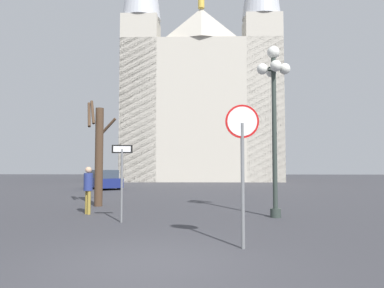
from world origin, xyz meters
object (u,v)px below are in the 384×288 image
cathedral (201,89)px  street_lamp (274,97)px  one_way_arrow_sign (122,173)px  parked_car_near_navy (103,180)px  bare_tree (99,153)px  pedestrian_walking (88,185)px  stop_sign (242,148)px

cathedral → street_lamp: size_ratio=5.93×
one_way_arrow_sign → street_lamp: size_ratio=0.41×
street_lamp → parked_car_near_navy: size_ratio=1.29×
street_lamp → parked_car_near_navy: 17.69m
bare_tree → parked_car_near_navy: size_ratio=1.01×
street_lamp → pedestrian_walking: bearing=175.1°
bare_tree → parked_car_near_navy: bare_tree is taller
street_lamp → bare_tree: bearing=156.4°
cathedral → parked_car_near_navy: (-7.34, -14.43, -9.98)m
one_way_arrow_sign → street_lamp: (5.01, 1.21, 2.63)m
one_way_arrow_sign → stop_sign: bearing=-44.3°
parked_car_near_navy → pedestrian_walking: size_ratio=2.68×
cathedral → parked_car_near_navy: size_ratio=7.65×
stop_sign → street_lamp: street_lamp is taller
bare_tree → parked_car_near_navy: 11.60m
bare_tree → pedestrian_walking: size_ratio=2.71×
cathedral → one_way_arrow_sign: cathedral is taller
stop_sign → street_lamp: (1.61, 4.52, 2.01)m
one_way_arrow_sign → bare_tree: bare_tree is taller
cathedral → street_lamp: bearing=-84.7°
one_way_arrow_sign → pedestrian_walking: (-1.64, 1.77, -0.49)m
one_way_arrow_sign → street_lamp: 5.79m
cathedral → street_lamp: cathedral is taller
one_way_arrow_sign → parked_car_near_navy: (-4.98, 15.38, -0.87)m
stop_sign → pedestrian_walking: size_ratio=1.80×
stop_sign → bare_tree: size_ratio=0.67×
cathedral → bare_tree: (-4.39, -25.53, -8.33)m
stop_sign → parked_car_near_navy: stop_sign is taller
stop_sign → pedestrian_walking: stop_sign is taller
stop_sign → parked_car_near_navy: 20.54m
cathedral → one_way_arrow_sign: (-2.36, -29.81, -9.11)m
street_lamp → bare_tree: size_ratio=1.28×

